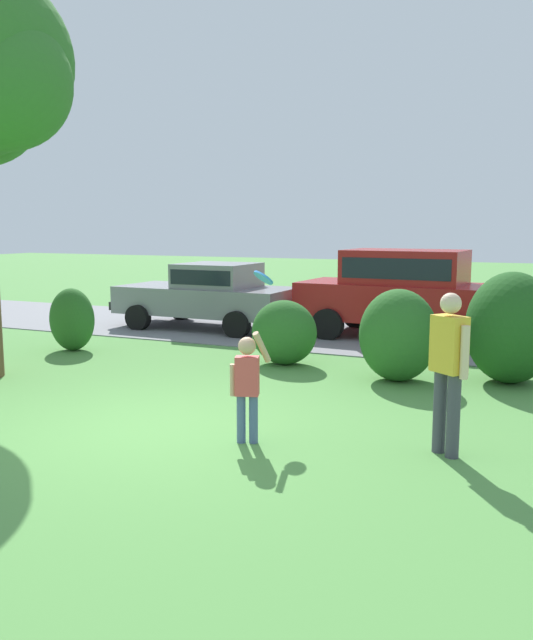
# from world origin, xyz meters

# --- Properties ---
(ground_plane) EXTENTS (80.00, 80.00, 0.00)m
(ground_plane) POSITION_xyz_m (0.00, 0.00, 0.00)
(ground_plane) COLOR #518E42
(driveway_strip) EXTENTS (28.00, 4.40, 0.02)m
(driveway_strip) POSITION_xyz_m (0.00, 7.38, 0.01)
(driveway_strip) COLOR slate
(driveway_strip) RESTS_ON ground
(shrub_near_tree) EXTENTS (0.92, 0.76, 1.23)m
(shrub_near_tree) POSITION_xyz_m (-4.24, 3.60, 0.61)
(shrub_near_tree) COLOR #286023
(shrub_near_tree) RESTS_ON ground
(shrub_centre_left) EXTENTS (1.17, 0.95, 1.14)m
(shrub_centre_left) POSITION_xyz_m (0.06, 4.06, 0.57)
(shrub_centre_left) COLOR #286023
(shrub_centre_left) RESTS_ON ground
(shrub_centre) EXTENTS (1.23, 1.16, 1.46)m
(shrub_centre) POSITION_xyz_m (2.17, 3.63, 0.73)
(shrub_centre) COLOR #286023
(shrub_centre) RESTS_ON ground
(shrub_centre_right) EXTENTS (1.38, 1.58, 1.73)m
(shrub_centre_right) POSITION_xyz_m (3.79, 4.22, 0.87)
(shrub_centre_right) COLOR #1E511C
(shrub_centre_right) RESTS_ON ground
(parked_sedan) EXTENTS (4.44, 2.17, 1.56)m
(parked_sedan) POSITION_xyz_m (-3.11, 7.12, 0.85)
(parked_sedan) COLOR gray
(parked_sedan) RESTS_ON ground
(parked_suv) EXTENTS (4.79, 2.28, 1.92)m
(parked_suv) POSITION_xyz_m (1.41, 7.61, 1.08)
(parked_suv) COLOR maroon
(parked_suv) RESTS_ON ground
(child_thrower) EXTENTS (0.40, 0.35, 1.29)m
(child_thrower) POSITION_xyz_m (1.30, -0.04, 0.72)
(child_thrower) COLOR #4C608C
(child_thrower) RESTS_ON ground
(frisbee) EXTENTS (0.32, 0.26, 0.26)m
(frisbee) POSITION_xyz_m (1.01, 1.05, 1.78)
(frisbee) COLOR #337FDB
(adult_onlooker) EXTENTS (0.44, 0.39, 1.74)m
(adult_onlooker) POSITION_xyz_m (3.40, 0.46, 0.98)
(adult_onlooker) COLOR #3F3F4C
(adult_onlooker) RESTS_ON ground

